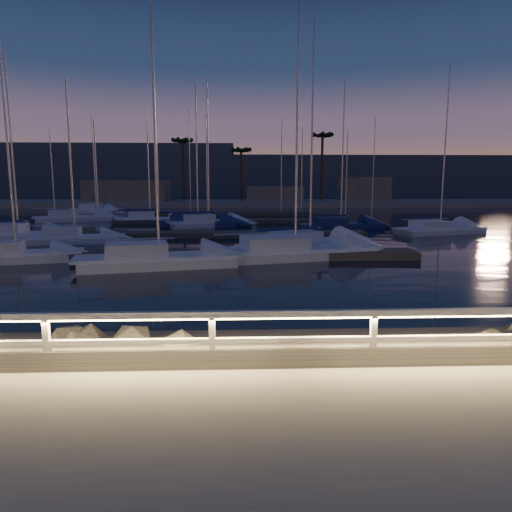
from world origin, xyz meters
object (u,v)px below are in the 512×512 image
object	(u,v)px
sailboat_c	(307,242)
sailboat_k	(196,222)
sailboat_m	(95,210)
sailboat_j	(207,222)
sailboat_f	(16,234)
sailboat_h	(438,229)
sailboat_b	(154,258)
sailboat_i	(149,219)
sailboat_l	(338,225)
sailboat_a	(13,254)
sailboat_e	(73,237)
guard_rail	(153,327)
sailboat_n	(71,217)
sailboat_d	(291,250)

from	to	relation	value
sailboat_c	sailboat_k	world-z (taller)	sailboat_k
sailboat_m	sailboat_j	bearing A→B (deg)	-26.54
sailboat_c	sailboat_m	size ratio (longest dim) A/B	1.03
sailboat_f	sailboat_m	bearing A→B (deg)	98.55
sailboat_c	sailboat_h	bearing A→B (deg)	14.17
sailboat_b	sailboat_f	xyz separation A→B (m)	(-11.77, 11.10, -0.01)
sailboat_i	sailboat_l	bearing A→B (deg)	-27.12
sailboat_a	sailboat_i	bearing A→B (deg)	70.95
sailboat_e	sailboat_i	size ratio (longest dim) A/B	0.91
sailboat_a	sailboat_j	distance (m)	20.82
guard_rail	sailboat_h	world-z (taller)	sailboat_h
sailboat_b	sailboat_c	xyz separation A→B (m)	(8.19, 5.72, -0.02)
sailboat_h	sailboat_n	xyz separation A→B (m)	(-33.63, 13.28, 0.05)
sailboat_j	sailboat_l	bearing A→B (deg)	-33.73
guard_rail	sailboat_h	size ratio (longest dim) A/B	3.35
sailboat_c	sailboat_k	bearing A→B (deg)	96.88
sailboat_j	sailboat_k	distance (m)	1.16
sailboat_c	sailboat_e	distance (m)	15.68
guard_rail	sailboat_b	bearing A→B (deg)	100.30
sailboat_b	sailboat_j	xyz separation A→B (m)	(1.10, 20.68, -0.01)
guard_rail	sailboat_a	distance (m)	18.29
sailboat_h	sailboat_k	size ratio (longest dim) A/B	0.98
sailboat_i	sailboat_l	world-z (taller)	sailboat_l
sailboat_b	sailboat_a	bearing A→B (deg)	155.13
guard_rail	sailboat_e	xyz separation A→B (m)	(-9.58, 22.78, -0.97)
sailboat_l	sailboat_m	size ratio (longest dim) A/B	1.00
guard_rail	sailboat_f	distance (m)	28.54
sailboat_f	sailboat_n	size ratio (longest dim) A/B	0.96
sailboat_j	sailboat_n	size ratio (longest dim) A/B	0.96
sailboat_c	sailboat_j	size ratio (longest dim) A/B	1.03
guard_rail	sailboat_a	size ratio (longest dim) A/B	4.09
sailboat_b	sailboat_k	bearing A→B (deg)	77.92
sailboat_j	sailboat_h	bearing A→B (deg)	-40.93
sailboat_d	sailboat_a	bearing A→B (deg)	168.74
sailboat_d	sailboat_l	xyz separation A→B (m)	(6.01, 15.75, -0.05)
sailboat_f	sailboat_k	xyz separation A→B (m)	(11.79, 9.99, -0.01)
sailboat_c	sailboat_n	xyz separation A→B (m)	(-21.86, 21.60, 0.02)
sailboat_b	sailboat_j	world-z (taller)	sailboat_b
sailboat_b	sailboat_d	bearing A→B (deg)	7.23
sailboat_j	sailboat_n	xyz separation A→B (m)	(-14.77, 6.64, 0.01)
sailboat_c	sailboat_n	bearing A→B (deg)	114.25
sailboat_b	sailboat_n	xyz separation A→B (m)	(-13.68, 27.32, 0.00)
sailboat_k	sailboat_f	bearing A→B (deg)	-135.20
sailboat_j	sailboat_l	xyz separation A→B (m)	(11.74, -2.54, -0.04)
sailboat_k	sailboat_n	bearing A→B (deg)	160.08
sailboat_a	sailboat_c	world-z (taller)	sailboat_c
sailboat_b	sailboat_d	world-z (taller)	sailboat_d
sailboat_e	sailboat_i	xyz separation A→B (m)	(2.02, 15.70, 0.02)
sailboat_e	sailboat_l	bearing A→B (deg)	16.55
sailboat_k	sailboat_m	world-z (taller)	sailboat_k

